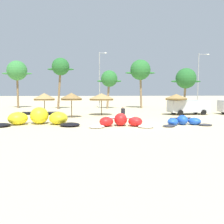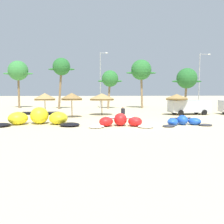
{
  "view_description": "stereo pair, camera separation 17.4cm",
  "coord_description": "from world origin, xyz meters",
  "views": [
    {
      "loc": [
        -3.41,
        -21.55,
        3.04
      ],
      "look_at": [
        -1.72,
        2.0,
        1.0
      ],
      "focal_mm": 38.96,
      "sensor_mm": 36.0,
      "label": 1
    },
    {
      "loc": [
        -3.24,
        -21.56,
        3.04
      ],
      "look_at": [
        -1.72,
        2.0,
        1.0
      ],
      "focal_mm": 38.96,
      "sensor_mm": 36.0,
      "label": 2
    }
  ],
  "objects": [
    {
      "name": "beach_umbrella_near_palms",
      "position": [
        -2.55,
        9.04,
        2.32
      ],
      "size": [
        3.15,
        3.15,
        2.76
      ],
      "color": "brown",
      "rests_on": "ground"
    },
    {
      "name": "lamppost_west_center",
      "position": [
        16.54,
        23.9,
        5.66
      ],
      "size": [
        2.16,
        0.24,
        10.15
      ],
      "color": "gray",
      "rests_on": "ground"
    },
    {
      "name": "parked_car_second",
      "position": [
        8.61,
        9.08,
        1.09
      ],
      "size": [
        5.37,
        2.67,
        1.84
      ],
      "color": "#B2B7BC",
      "rests_on": "ground"
    },
    {
      "name": "lamppost_west",
      "position": [
        -2.4,
        22.73,
        5.51
      ],
      "size": [
        1.47,
        0.24,
        10.01
      ],
      "color": "gray",
      "rests_on": "ground"
    },
    {
      "name": "kite_far_left",
      "position": [
        -8.52,
        0.74,
        0.6
      ],
      "size": [
        8.16,
        3.68,
        1.56
      ],
      "color": "black",
      "rests_on": "ground"
    },
    {
      "name": "palm_leftmost",
      "position": [
        -17.15,
        23.14,
        6.6
      ],
      "size": [
        5.26,
        3.51,
        8.43
      ],
      "color": "brown",
      "rests_on": "ground"
    },
    {
      "name": "person_near_kites",
      "position": [
        -0.75,
        1.11,
        0.82
      ],
      "size": [
        0.36,
        0.24,
        1.62
      ],
      "color": "#383842",
      "rests_on": "ground"
    },
    {
      "name": "palm_center_right",
      "position": [
        11.86,
        18.4,
        5.12
      ],
      "size": [
        5.12,
        3.41,
        6.88
      ],
      "color": "#7F6647",
      "rests_on": "ground"
    },
    {
      "name": "beach_umbrella_outermost",
      "position": [
        6.82,
        8.31,
        2.31
      ],
      "size": [
        2.78,
        2.78,
        2.68
      ],
      "color": "brown",
      "rests_on": "ground"
    },
    {
      "name": "palm_center_left",
      "position": [
        4.65,
        21.13,
        6.69
      ],
      "size": [
        5.34,
        3.56,
        8.55
      ],
      "color": "#7F6647",
      "rests_on": "ground"
    },
    {
      "name": "beach_umbrella_near_van",
      "position": [
        -9.71,
        9.45,
        2.34
      ],
      "size": [
        2.68,
        2.68,
        2.79
      ],
      "color": "brown",
      "rests_on": "ground"
    },
    {
      "name": "palm_left",
      "position": [
        -9.1,
        20.27,
        7.01
      ],
      "size": [
        4.41,
        2.94,
        8.61
      ],
      "color": "brown",
      "rests_on": "ground"
    },
    {
      "name": "beach_umbrella_middle",
      "position": [
        -6.05,
        6.46,
        2.42
      ],
      "size": [
        2.47,
        2.47,
        2.84
      ],
      "color": "brown",
      "rests_on": "ground"
    },
    {
      "name": "kite_left",
      "position": [
        -1.16,
        -0.85,
        0.43
      ],
      "size": [
        5.71,
        2.71,
        1.12
      ],
      "color": "white",
      "rests_on": "ground"
    },
    {
      "name": "kite_left_of_center",
      "position": [
        4.52,
        -0.53,
        0.34
      ],
      "size": [
        4.81,
        2.48,
        0.88
      ],
      "color": "#333338",
      "rests_on": "ground"
    },
    {
      "name": "ground_plane",
      "position": [
        0.0,
        0.0,
        0.0
      ],
      "size": [
        260.0,
        260.0,
        0.0
      ],
      "primitive_type": "plane",
      "color": "beige"
    },
    {
      "name": "palm_left_of_gap",
      "position": [
        -0.87,
        20.67,
        5.11
      ],
      "size": [
        4.27,
        2.85,
        6.62
      ],
      "color": "#7F6647",
      "rests_on": "ground"
    }
  ]
}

